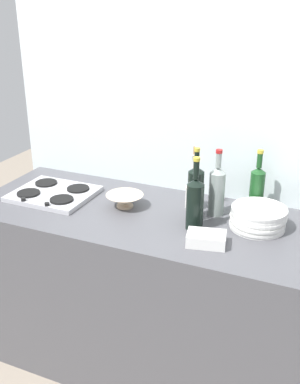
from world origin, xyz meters
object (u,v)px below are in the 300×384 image
at_px(wine_bottle_rightmost, 195,202).
at_px(plate_stack, 258,218).
at_px(stovetop_hob, 54,193).
at_px(utensil_crock, 194,194).
at_px(wine_bottle_leftmost, 195,192).
at_px(wine_bottle_mid_right, 217,190).
at_px(butter_dish, 206,239).
at_px(wine_bottle_mid_left, 257,188).
at_px(mixing_bowl, 125,200).

bearing_deg(wine_bottle_rightmost, plate_stack, 24.52).
distance_m(stovetop_hob, utensil_crock, 0.74).
distance_m(stovetop_hob, wine_bottle_leftmost, 0.78).
distance_m(wine_bottle_mid_right, butter_dish, 0.32).
bearing_deg(wine_bottle_mid_left, stovetop_hob, -167.22).
relative_size(wine_bottle_leftmost, wine_bottle_mid_left, 1.10).
distance_m(mixing_bowl, utensil_crock, 0.35).
bearing_deg(plate_stack, wine_bottle_mid_left, 105.49).
distance_m(plate_stack, wine_bottle_leftmost, 0.31).
xyz_separation_m(mixing_bowl, butter_dish, (0.49, -0.20, -0.01)).
bearing_deg(utensil_crock, mixing_bowl, -157.95).
bearing_deg(stovetop_hob, utensil_crock, 12.24).
bearing_deg(butter_dish, utensil_crock, 116.89).
height_order(plate_stack, mixing_bowl, plate_stack).
relative_size(mixing_bowl, utensil_crock, 0.59).
relative_size(plate_stack, wine_bottle_mid_left, 0.81).
relative_size(wine_bottle_mid_right, mixing_bowl, 1.74).
xyz_separation_m(plate_stack, wine_bottle_rightmost, (-0.26, -0.12, 0.08)).
height_order(wine_bottle_mid_left, butter_dish, wine_bottle_mid_left).
xyz_separation_m(wine_bottle_leftmost, wine_bottle_rightmost, (0.03, -0.10, -0.01)).
xyz_separation_m(wine_bottle_mid_right, butter_dish, (0.05, -0.30, -0.10)).
distance_m(stovetop_hob, mixing_bowl, 0.41).
distance_m(wine_bottle_mid_left, wine_bottle_rightmost, 0.36).
distance_m(wine_bottle_mid_right, wine_bottle_rightmost, 0.19).
height_order(stovetop_hob, wine_bottle_mid_left, wine_bottle_mid_left).
height_order(wine_bottle_mid_right, mixing_bowl, wine_bottle_mid_right).
distance_m(plate_stack, wine_bottle_mid_left, 0.19).
bearing_deg(wine_bottle_rightmost, mixing_bowl, 168.19).
distance_m(wine_bottle_rightmost, butter_dish, 0.18).
height_order(plate_stack, wine_bottle_rightmost, wine_bottle_rightmost).
bearing_deg(stovetop_hob, butter_dish, -11.06).
bearing_deg(wine_bottle_mid_right, wine_bottle_mid_left, 30.50).
bearing_deg(wine_bottle_leftmost, wine_bottle_mid_left, 36.81).
distance_m(wine_bottle_mid_right, utensil_crock, 0.14).
relative_size(wine_bottle_mid_right, butter_dish, 1.99).
bearing_deg(butter_dish, stovetop_hob, 168.94).
bearing_deg(wine_bottle_mid_right, stovetop_hob, -171.25).
relative_size(stovetop_hob, utensil_crock, 1.29).
height_order(mixing_bowl, utensil_crock, utensil_crock).
bearing_deg(mixing_bowl, wine_bottle_leftmost, 2.56).
xyz_separation_m(wine_bottle_leftmost, utensil_crock, (-0.04, 0.11, -0.06)).
height_order(wine_bottle_mid_left, wine_bottle_mid_right, wine_bottle_mid_right).
bearing_deg(mixing_bowl, wine_bottle_mid_right, 13.06).
relative_size(stovetop_hob, wine_bottle_leftmost, 1.17).
relative_size(wine_bottle_mid_right, wine_bottle_rightmost, 0.96).
relative_size(plate_stack, wine_bottle_leftmost, 0.74).
bearing_deg(stovetop_hob, wine_bottle_leftmost, 3.31).
bearing_deg(butter_dish, plate_stack, 54.94).
relative_size(stovetop_hob, butter_dish, 2.49).
bearing_deg(wine_bottle_leftmost, wine_bottle_mid_right, 47.55).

